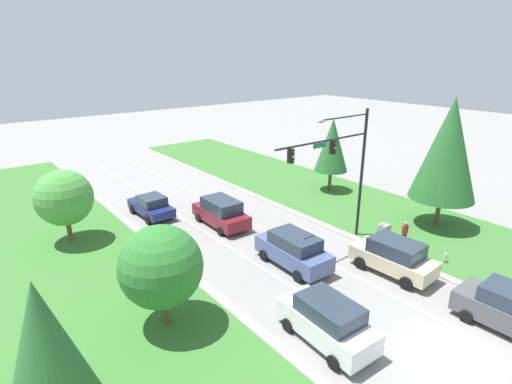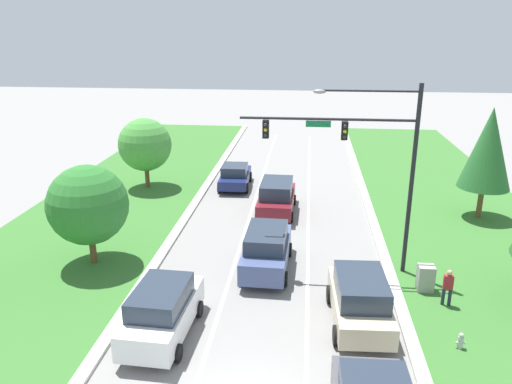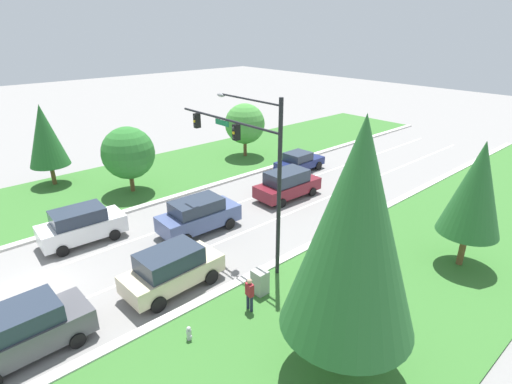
% 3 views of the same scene
% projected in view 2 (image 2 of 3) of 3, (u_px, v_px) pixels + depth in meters
% --- Properties ---
extents(traffic_signal_mast, '(7.84, 0.41, 8.87)m').
position_uv_depth(traffic_signal_mast, '(366.00, 152.00, 22.11)').
color(traffic_signal_mast, black).
rests_on(traffic_signal_mast, ground_plane).
extents(slate_blue_suv, '(2.32, 5.05, 2.08)m').
position_uv_depth(slate_blue_suv, '(267.00, 249.00, 23.72)').
color(slate_blue_suv, '#475684').
rests_on(slate_blue_suv, ground_plane).
extents(navy_sedan, '(2.27, 4.57, 1.70)m').
position_uv_depth(navy_sedan, '(235.00, 176.00, 36.03)').
color(navy_sedan, navy).
rests_on(navy_sedan, ground_plane).
extents(burgundy_suv, '(2.36, 5.07, 2.07)m').
position_uv_depth(burgundy_suv, '(277.00, 197.00, 31.05)').
color(burgundy_suv, maroon).
rests_on(burgundy_suv, ground_plane).
extents(champagne_suv, '(2.42, 4.87, 2.08)m').
position_uv_depth(champagne_suv, '(360.00, 299.00, 19.36)').
color(champagne_suv, beige).
rests_on(champagne_suv, ground_plane).
extents(white_suv, '(2.36, 4.77, 2.07)m').
position_uv_depth(white_suv, '(162.00, 311.00, 18.61)').
color(white_suv, white).
rests_on(white_suv, ground_plane).
extents(utility_cabinet, '(0.70, 0.60, 1.26)m').
position_uv_depth(utility_cabinet, '(425.00, 279.00, 21.83)').
color(utility_cabinet, '#9E9E99').
rests_on(utility_cabinet, ground_plane).
extents(pedestrian, '(0.40, 0.25, 1.69)m').
position_uv_depth(pedestrian, '(448.00, 286.00, 20.58)').
color(pedestrian, '#232842').
rests_on(pedestrian, ground_plane).
extents(fire_hydrant, '(0.34, 0.20, 0.70)m').
position_uv_depth(fire_hydrant, '(460.00, 342.00, 17.97)').
color(fire_hydrant, '#B7B7BC').
rests_on(fire_hydrant, ground_plane).
extents(oak_near_left_tree, '(3.84, 3.84, 5.00)m').
position_uv_depth(oak_near_left_tree, '(88.00, 205.00, 23.69)').
color(oak_near_left_tree, brown).
rests_on(oak_near_left_tree, ground_plane).
extents(conifer_far_right_tree, '(3.00, 3.00, 6.77)m').
position_uv_depth(conifer_far_right_tree, '(488.00, 148.00, 29.09)').
color(conifer_far_right_tree, brown).
rests_on(conifer_far_right_tree, ground_plane).
extents(oak_far_left_tree, '(3.74, 3.74, 5.06)m').
position_uv_depth(oak_far_left_tree, '(145.00, 145.00, 35.17)').
color(oak_far_left_tree, brown).
rests_on(oak_far_left_tree, ground_plane).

